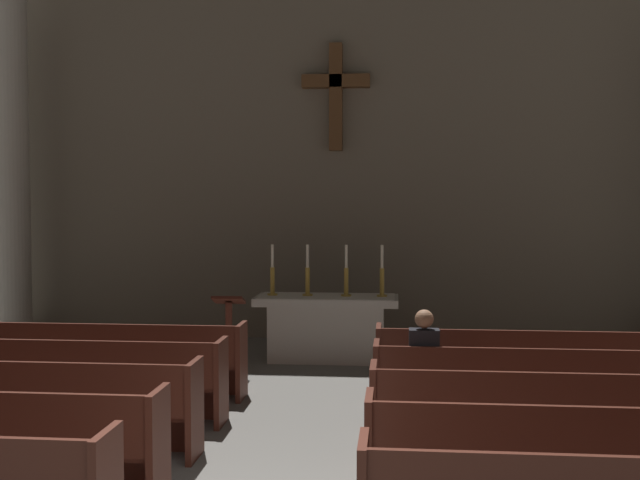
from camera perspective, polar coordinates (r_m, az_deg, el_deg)
name	(u,v)px	position (r m, az deg, el deg)	size (l,w,h in m)	color
pew_left_row_3	(9,405)	(8.34, -21.82, -11.16)	(3.76, 0.50, 0.95)	#4C2319
pew_left_row_4	(59,379)	(9.34, -18.57, -9.60)	(3.76, 0.50, 0.95)	#4C2319
pew_left_row_5	(98,358)	(10.37, -15.97, -8.33)	(3.76, 0.50, 0.95)	#4C2319
pew_right_row_2	(611,462)	(6.57, 20.54, -14.97)	(3.76, 0.50, 0.95)	#4C2319
pew_right_row_3	(577,420)	(7.63, 18.28, -12.42)	(3.76, 0.50, 0.95)	#4C2319
pew_right_row_4	(552,390)	(8.71, 16.60, -10.48)	(3.76, 0.50, 0.95)	#4C2319
pew_right_row_5	(533,367)	(9.81, 15.31, -8.97)	(3.76, 0.50, 0.95)	#4C2319
column_left_fourth	(10,139)	(14.46, -21.77, 6.90)	(0.95, 0.95, 7.25)	#ADA89E
altar	(327,326)	(12.12, 0.50, -6.34)	(2.20, 0.90, 1.01)	#BCB7AD
candlestick_outer_left	(272,278)	(12.13, -3.50, -2.83)	(0.16, 0.16, 0.79)	#B79338
candlestick_inner_left	(308,279)	(12.06, -0.92, -2.86)	(0.16, 0.16, 0.79)	#B79338
candlestick_inner_right	(346,279)	(12.01, 1.93, -2.89)	(0.16, 0.16, 0.79)	#B79338
candlestick_outer_right	(382,280)	(11.98, 4.56, -2.90)	(0.16, 0.16, 0.79)	#B79338
apse_with_cross	(337,121)	(14.07, 1.24, 8.71)	(12.10, 0.47, 7.81)	#706656
lectern	(229,337)	(11.14, -6.69, -7.10)	(0.44, 0.36, 1.15)	#4C2319
lone_worshipper	(424,366)	(8.55, 7.60, -9.16)	(0.32, 0.43, 1.32)	#26262B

